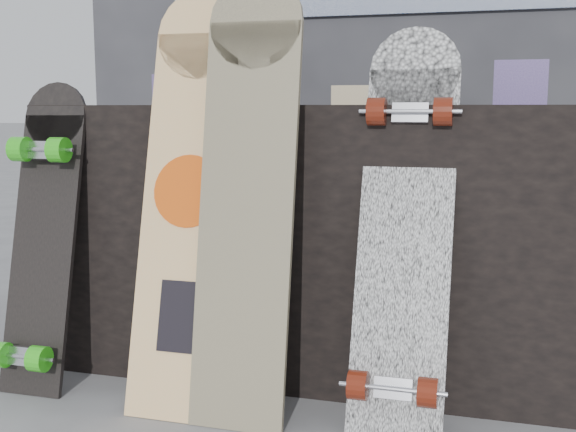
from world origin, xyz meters
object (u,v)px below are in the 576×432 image
(longboard_geisha, at_px, (190,185))
(skateboard_dark, at_px, (41,233))
(longboard_cascadia, at_px, (405,220))
(vendor_table, at_px, (318,236))
(longboard_celtic, at_px, (248,185))

(longboard_geisha, distance_m, skateboard_dark, 0.47)
(longboard_cascadia, xyz_separation_m, skateboard_dark, (-1.01, -0.05, -0.07))
(vendor_table, height_order, longboard_geisha, longboard_geisha)
(longboard_celtic, bearing_deg, longboard_geisha, 165.97)
(vendor_table, distance_m, longboard_celtic, 0.48)
(longboard_cascadia, relative_size, skateboard_dark, 1.16)
(vendor_table, height_order, skateboard_dark, skateboard_dark)
(longboard_celtic, relative_size, longboard_cascadia, 1.13)
(longboard_celtic, height_order, longboard_cascadia, longboard_celtic)
(longboard_celtic, xyz_separation_m, longboard_cascadia, (0.39, 0.08, -0.08))
(skateboard_dark, bearing_deg, longboard_geisha, 2.14)
(vendor_table, height_order, longboard_celtic, longboard_celtic)
(longboard_geisha, relative_size, longboard_cascadia, 1.11)
(vendor_table, height_order, longboard_cascadia, longboard_cascadia)
(longboard_geisha, xyz_separation_m, longboard_celtic, (0.18, -0.04, 0.01))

